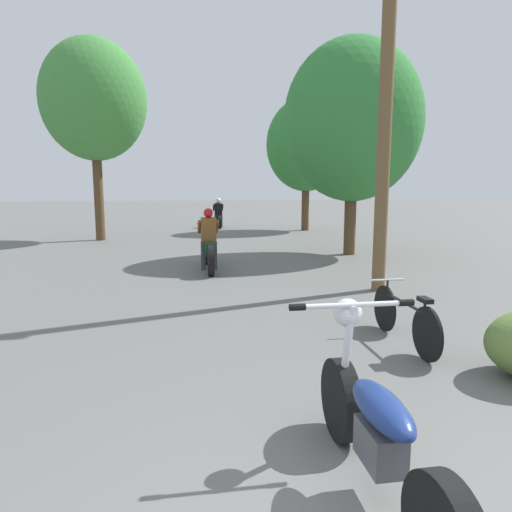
% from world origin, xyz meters
% --- Properties ---
extents(utility_pole, '(1.10, 0.24, 7.36)m').
position_xyz_m(utility_pole, '(2.55, 6.45, 3.77)').
color(utility_pole, brown).
rests_on(utility_pole, ground).
extents(roadside_tree_right_near, '(3.75, 3.38, 5.79)m').
position_xyz_m(roadside_tree_right_near, '(3.59, 10.80, 3.62)').
color(roadside_tree_right_near, '#513A23').
rests_on(roadside_tree_right_near, ground).
extents(roadside_tree_right_far, '(3.39, 3.05, 5.57)m').
position_xyz_m(roadside_tree_right_far, '(4.19, 17.83, 3.61)').
color(roadside_tree_right_far, '#513A23').
rests_on(roadside_tree_right_far, ground).
extents(roadside_tree_left, '(3.54, 3.19, 6.83)m').
position_xyz_m(roadside_tree_left, '(-3.91, 15.42, 4.77)').
color(roadside_tree_left, '#513A23').
rests_on(roadside_tree_left, ground).
extents(motorcycle_foreground, '(0.89, 2.02, 1.11)m').
position_xyz_m(motorcycle_foreground, '(0.19, 1.12, 0.43)').
color(motorcycle_foreground, black).
rests_on(motorcycle_foreground, ground).
extents(motorcycle_rider_lead, '(0.50, 2.17, 1.40)m').
position_xyz_m(motorcycle_rider_lead, '(-0.42, 9.00, 0.53)').
color(motorcycle_rider_lead, black).
rests_on(motorcycle_rider_lead, ground).
extents(motorcycle_rider_far, '(0.50, 2.00, 1.36)m').
position_xyz_m(motorcycle_rider_far, '(0.58, 19.80, 0.52)').
color(motorcycle_rider_far, black).
rests_on(motorcycle_rider_far, ground).
extents(bicycle_parked, '(0.44, 1.68, 0.71)m').
position_xyz_m(bicycle_parked, '(1.63, 3.63, 0.33)').
color(bicycle_parked, black).
rests_on(bicycle_parked, ground).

